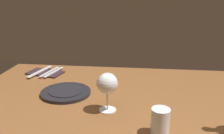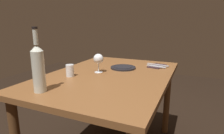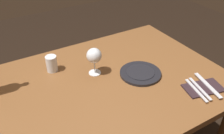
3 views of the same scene
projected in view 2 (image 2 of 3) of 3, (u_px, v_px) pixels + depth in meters
dining_table at (109, 85)px, 1.49m from camera, size 1.30×0.90×0.74m
wine_glass_left at (98, 59)px, 1.50m from camera, size 0.08×0.08×0.15m
wine_bottle at (38, 67)px, 1.07m from camera, size 0.07×0.07×0.37m
water_tumbler at (70, 71)px, 1.40m from camera, size 0.06×0.06×0.09m
dinner_plate at (123, 68)px, 1.65m from camera, size 0.22×0.22×0.02m
folded_napkin at (157, 66)px, 1.72m from camera, size 0.21×0.15×0.01m
fork_inner at (157, 66)px, 1.70m from camera, size 0.05×0.18×0.00m
fork_outer at (156, 66)px, 1.68m from camera, size 0.05×0.18×0.00m
table_knife at (158, 65)px, 1.75m from camera, size 0.07×0.21×0.00m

